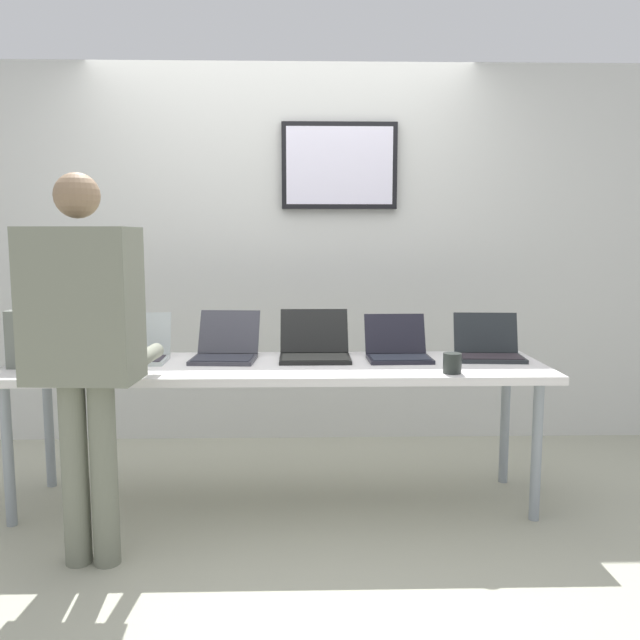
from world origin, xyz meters
TOP-DOWN VIEW (x-y plane):
  - ground at (0.00, 0.00)m, footprint 8.00×8.00m
  - back_wall at (0.01, 1.13)m, footprint 8.00×0.11m
  - workbench at (0.00, 0.00)m, footprint 2.73×0.70m
  - equipment_box at (-1.15, 0.05)m, footprint 0.34×0.32m
  - laptop_station_0 at (-0.73, 0.12)m, footprint 0.32×0.31m
  - laptop_station_1 at (-0.27, 0.14)m, footprint 0.35×0.39m
  - laptop_station_2 at (0.20, 0.15)m, footprint 0.37×0.39m
  - laptop_station_3 at (0.64, 0.12)m, footprint 0.34×0.32m
  - laptop_station_4 at (1.12, 0.13)m, footprint 0.36×0.32m
  - person at (-0.76, -0.62)m, footprint 0.46×0.61m
  - coffee_mug at (0.84, -0.25)m, footprint 0.09×0.09m

SIDE VIEW (x-z plane):
  - ground at x=0.00m, z-range -0.04..0.00m
  - workbench at x=0.00m, z-range 0.32..1.05m
  - coffee_mug at x=0.84m, z-range 0.73..0.83m
  - laptop_station_3 at x=0.64m, z-range 0.67..0.90m
  - laptop_station_4 at x=1.12m, z-range 0.67..0.90m
  - laptop_station_0 at x=-0.73m, z-range 0.67..0.91m
  - laptop_station_1 at x=-0.27m, z-range 0.67..0.91m
  - laptop_station_2 at x=0.20m, z-range 0.67..0.91m
  - equipment_box at x=-1.15m, z-range 0.73..1.02m
  - person at x=-0.76m, z-range 0.17..1.80m
  - back_wall at x=0.01m, z-range 0.01..2.51m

